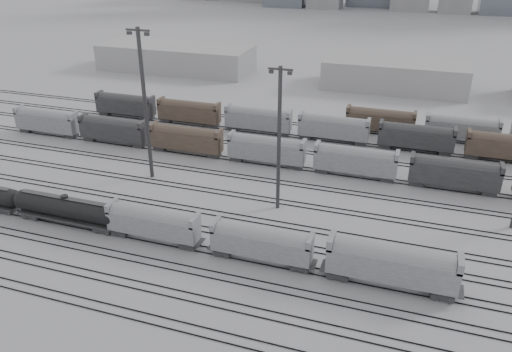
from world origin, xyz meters
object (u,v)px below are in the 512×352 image
(tank_car_b, at_px, (66,208))
(hopper_car_c, at_px, (392,263))
(hopper_car_a, at_px, (153,222))
(hopper_car_b, at_px, (261,242))
(light_mast_c, at_px, (279,137))

(tank_car_b, bearing_deg, hopper_car_c, -0.00)
(hopper_car_a, xyz_separation_m, hopper_car_c, (33.28, -0.00, 0.47))
(hopper_car_b, xyz_separation_m, light_mast_c, (-2.09, 15.06, 9.25))
(hopper_car_a, distance_m, light_mast_c, 22.68)
(hopper_car_c, bearing_deg, light_mast_c, 141.69)
(hopper_car_c, bearing_deg, tank_car_b, 180.00)
(tank_car_b, height_order, hopper_car_b, hopper_car_b)
(hopper_car_a, bearing_deg, hopper_car_c, -0.00)
(tank_car_b, height_order, hopper_car_c, hopper_car_c)
(hopper_car_b, height_order, hopper_car_c, hopper_car_c)
(tank_car_b, xyz_separation_m, hopper_car_a, (14.85, 0.00, 0.38))
(hopper_car_c, bearing_deg, hopper_car_a, 180.00)
(tank_car_b, relative_size, hopper_car_b, 1.36)
(hopper_car_b, distance_m, light_mast_c, 17.79)
(light_mast_c, bearing_deg, tank_car_b, -152.63)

